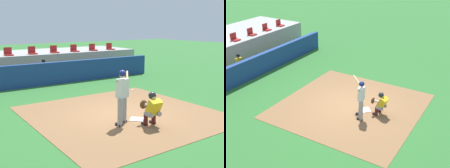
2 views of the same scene
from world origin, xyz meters
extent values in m
plane|color=#2D6B2D|center=(0.00, 0.00, 0.00)|extent=(80.00, 80.00, 0.00)
cube|color=olive|center=(0.00, 0.00, 0.01)|extent=(6.40, 6.40, 0.01)
cube|color=white|center=(0.00, -0.80, 0.02)|extent=(0.62, 0.62, 0.02)
cylinder|color=#99999E|center=(-0.87, -1.01, 0.46)|extent=(0.15, 0.15, 0.92)
cylinder|color=#99999E|center=(-0.53, -0.78, 0.46)|extent=(0.15, 0.15, 0.92)
cube|color=white|center=(-0.70, -0.90, 1.22)|extent=(0.42, 0.32, 0.60)
sphere|color=tan|center=(-0.70, -0.90, 1.65)|extent=(0.21, 0.21, 0.21)
sphere|color=navy|center=(-0.70, -0.90, 1.68)|extent=(0.24, 0.24, 0.24)
cylinder|color=tan|center=(-0.64, -0.81, 1.43)|extent=(0.57, 0.26, 0.18)
cylinder|color=tan|center=(-0.44, -0.82, 1.43)|extent=(0.23, 0.26, 0.17)
cylinder|color=tan|center=(-0.12, -0.40, 1.48)|extent=(0.56, 0.72, 0.24)
cube|color=black|center=(-0.87, -0.95, 0.04)|extent=(0.13, 0.26, 0.09)
cube|color=black|center=(-0.52, -0.72, 0.04)|extent=(0.13, 0.26, 0.09)
cylinder|color=gray|center=(-0.15, -1.56, 0.42)|extent=(0.19, 0.33, 0.16)
cylinder|color=#4C1919|center=(-0.13, -1.41, 0.21)|extent=(0.14, 0.14, 0.42)
cube|color=black|center=(-0.13, -1.35, 0.04)|extent=(0.13, 0.25, 0.08)
cylinder|color=gray|center=(0.17, -1.59, 0.42)|extent=(0.19, 0.33, 0.16)
cylinder|color=#4C1919|center=(0.19, -1.44, 0.21)|extent=(0.14, 0.14, 0.42)
cube|color=black|center=(0.19, -1.38, 0.04)|extent=(0.13, 0.25, 0.08)
cube|color=gold|center=(0.01, -1.62, 0.64)|extent=(0.44, 0.47, 0.57)
cube|color=#2D2D33|center=(0.02, -1.50, 0.64)|extent=(0.40, 0.29, 0.45)
sphere|color=beige|center=(0.02, -1.54, 0.98)|extent=(0.21, 0.21, 0.21)
sphere|color=#232328|center=(0.02, -1.52, 1.00)|extent=(0.25, 0.25, 0.25)
cylinder|color=beige|center=(-0.01, -1.40, 0.64)|extent=(0.14, 0.46, 0.10)
ellipsoid|color=brown|center=(-0.03, -1.17, 0.64)|extent=(0.29, 0.14, 0.30)
sphere|color=white|center=(0.06, -0.47, 0.97)|extent=(0.07, 0.07, 0.07)
cube|color=navy|center=(0.00, 6.50, 0.60)|extent=(13.00, 0.30, 1.20)
cube|color=olive|center=(0.00, 7.50, 0.23)|extent=(11.80, 0.44, 0.45)
cylinder|color=#939399|center=(-0.18, 7.25, 0.49)|extent=(0.15, 0.40, 0.15)
cylinder|color=#939399|center=(-0.18, 7.05, 0.23)|extent=(0.13, 0.13, 0.45)
cube|color=maroon|center=(-0.18, 7.00, 0.04)|extent=(0.11, 0.24, 0.08)
cylinder|color=#939399|center=(0.08, 7.25, 0.49)|extent=(0.15, 0.40, 0.15)
cylinder|color=#939399|center=(0.08, 7.05, 0.23)|extent=(0.13, 0.13, 0.45)
cube|color=maroon|center=(0.08, 7.00, 0.04)|extent=(0.11, 0.24, 0.08)
cube|color=gold|center=(-0.05, 7.47, 0.76)|extent=(0.36, 0.22, 0.54)
sphere|color=brown|center=(-0.05, 7.47, 1.15)|extent=(0.20, 0.20, 0.20)
sphere|color=black|center=(-0.05, 7.47, 1.19)|extent=(0.22, 0.22, 0.22)
cylinder|color=brown|center=(-0.25, 7.33, 0.65)|extent=(0.09, 0.41, 0.22)
cylinder|color=brown|center=(0.15, 7.33, 0.65)|extent=(0.09, 0.41, 0.22)
cube|color=#A51E1E|center=(1.44, 9.30, 1.44)|extent=(0.46, 0.46, 0.08)
cube|color=#A51E1E|center=(1.44, 9.50, 1.68)|extent=(0.46, 0.06, 0.40)
cube|color=#A51E1E|center=(2.89, 9.30, 1.44)|extent=(0.46, 0.46, 0.08)
cube|color=#A51E1E|center=(2.89, 9.50, 1.68)|extent=(0.46, 0.06, 0.40)
cube|color=#A51E1E|center=(4.33, 9.30, 1.44)|extent=(0.46, 0.46, 0.08)
cube|color=#A51E1E|center=(4.33, 9.50, 1.68)|extent=(0.46, 0.06, 0.40)
cube|color=#A51E1E|center=(5.78, 9.30, 1.44)|extent=(0.46, 0.46, 0.08)
cube|color=#A51E1E|center=(5.78, 9.50, 1.68)|extent=(0.46, 0.06, 0.40)
camera|label=1|loc=(-6.05, -8.11, 3.21)|focal=46.40mm
camera|label=2|loc=(-10.81, -5.82, 7.05)|focal=46.99mm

